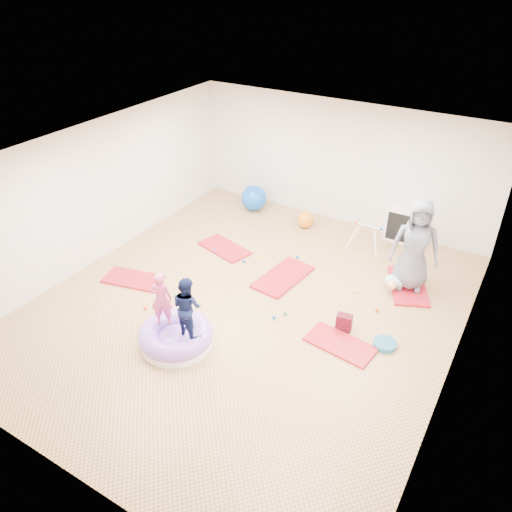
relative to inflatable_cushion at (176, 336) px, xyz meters
The scene contains 19 objects.
room 1.97m from the inflatable_cushion, 72.38° to the left, with size 7.01×8.01×2.81m.
gym_mat_front_left 2.14m from the inflatable_cushion, 151.87° to the left, with size 1.12×0.56×0.05m, color red.
gym_mat_mid_left 3.08m from the inflatable_cushion, 109.26° to the left, with size 1.14×0.57×0.05m, color red.
gym_mat_center_back 2.64m from the inflatable_cushion, 77.03° to the left, with size 1.32×0.66×0.05m, color red.
gym_mat_right 2.67m from the inflatable_cushion, 29.96° to the left, with size 1.12×0.56×0.05m, color red.
gym_mat_rear_right 4.49m from the inflatable_cushion, 51.79° to the left, with size 1.27×0.64×0.05m, color red.
inflatable_cushion is the anchor object (origin of this frame).
child_pink 0.73m from the inflatable_cushion, behind, with size 0.35×0.23×0.97m, color #E24782.
child_navy 0.76m from the inflatable_cushion, 11.32° to the left, with size 0.50×0.39×1.04m, color #0E163C.
adult_caregiver 4.54m from the inflatable_cushion, 51.60° to the left, with size 0.87×0.56×1.77m, color slate.
infant 4.18m from the inflatable_cushion, 52.19° to the left, with size 0.40×0.41×0.24m.
ball_pit_balls 2.39m from the inflatable_cushion, 77.02° to the left, with size 3.73×3.02×0.07m.
exercise_ball_blue 5.09m from the inflatable_cushion, 106.73° to the left, with size 0.62×0.62×0.62m, color blue.
exercise_ball_orange 4.69m from the inflatable_cushion, 89.62° to the left, with size 0.39×0.39×0.39m, color orange.
infant_play_gym 4.78m from the inflatable_cushion, 70.69° to the left, with size 0.72×0.69×0.56m.
cube_shelf 5.67m from the inflatable_cushion, 67.90° to the left, with size 0.75×0.37×0.75m.
balance_disc 3.39m from the inflatable_cushion, 29.83° to the left, with size 0.38×0.38×0.08m, color #23617A.
backpack 2.80m from the inflatable_cushion, 38.18° to the left, with size 0.26×0.16×0.30m, color maroon.
yellow_toy 0.68m from the inflatable_cushion, 132.99° to the left, with size 0.22×0.22×0.03m, color #F8F529.
Camera 1 is at (3.83, -6.10, 5.50)m, focal length 35.00 mm.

